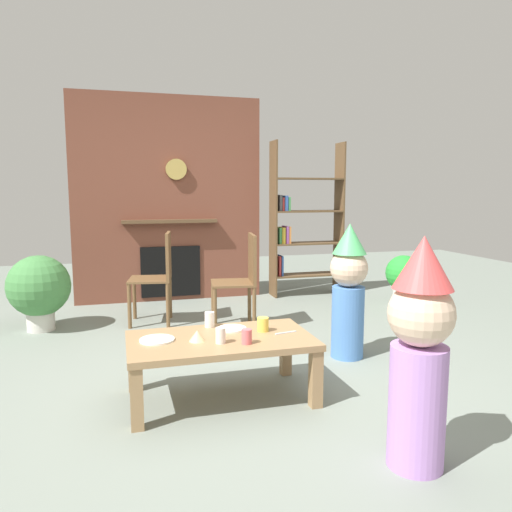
{
  "coord_description": "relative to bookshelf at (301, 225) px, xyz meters",
  "views": [
    {
      "loc": [
        -0.89,
        -3.28,
        1.3
      ],
      "look_at": [
        0.15,
        0.4,
        0.79
      ],
      "focal_mm": 34.2,
      "sensor_mm": 36.0,
      "label": 1
    }
  ],
  "objects": [
    {
      "name": "paper_plate_rear",
      "position": [
        -1.99,
        -2.75,
        -0.48
      ],
      "size": [
        0.21,
        0.21,
        0.01
      ],
      "primitive_type": "cylinder",
      "color": "white",
      "rests_on": "coffee_table"
    },
    {
      "name": "dining_chair_left",
      "position": [
        -1.82,
        -0.87,
        -0.38
      ],
      "size": [
        0.46,
        0.46,
        0.9
      ],
      "rotation": [
        0.0,
        0.0,
        2.98
      ],
      "color": "brown",
      "rests_on": "ground_plane"
    },
    {
      "name": "child_in_pink",
      "position": [
        -0.49,
        -2.3,
        -0.33
      ],
      "size": [
        0.29,
        0.29,
        1.05
      ],
      "rotation": [
        0.0,
        0.0,
        -2.72
      ],
      "color": "#4C7FC6",
      "rests_on": "ground_plane"
    },
    {
      "name": "coffee_table",
      "position": [
        -1.61,
        -2.79,
        -0.55
      ],
      "size": [
        1.14,
        0.64,
        0.4
      ],
      "color": "#9E7A51",
      "rests_on": "ground_plane"
    },
    {
      "name": "paper_cup_near_right",
      "position": [
        -1.63,
        -2.9,
        -0.44
      ],
      "size": [
        0.06,
        0.06,
        0.1
      ],
      "primitive_type": "cylinder",
      "color": "silver",
      "rests_on": "coffee_table"
    },
    {
      "name": "brick_fireplace_feature",
      "position": [
        -1.61,
        0.2,
        0.31
      ],
      "size": [
        2.2,
        0.28,
        2.4
      ],
      "color": "brown",
      "rests_on": "ground_plane"
    },
    {
      "name": "paper_cup_center",
      "position": [
        -1.31,
        -2.73,
        -0.45
      ],
      "size": [
        0.07,
        0.07,
        0.09
      ],
      "primitive_type": "cylinder",
      "color": "#F2CC4C",
      "rests_on": "coffee_table"
    },
    {
      "name": "potted_plant_tall",
      "position": [
        0.88,
        -0.92,
        -0.54
      ],
      "size": [
        0.4,
        0.4,
        0.58
      ],
      "color": "beige",
      "rests_on": "ground_plane"
    },
    {
      "name": "table_fork",
      "position": [
        -1.19,
        -2.81,
        -0.49
      ],
      "size": [
        0.15,
        0.04,
        0.01
      ],
      "primitive_type": "cube",
      "rotation": [
        0.0,
        0.0,
        0.18
      ],
      "color": "silver",
      "rests_on": "coffee_table"
    },
    {
      "name": "birthday_cake_slice",
      "position": [
        -1.76,
        -2.82,
        -0.46
      ],
      "size": [
        0.1,
        0.1,
        0.07
      ],
      "primitive_type": "cone",
      "color": "#EAC68C",
      "rests_on": "coffee_table"
    },
    {
      "name": "ground_plane",
      "position": [
        -1.3,
        -2.4,
        -0.89
      ],
      "size": [
        12.0,
        12.0,
        0.0
      ],
      "primitive_type": "plane",
      "color": "gray"
    },
    {
      "name": "potted_plant_short",
      "position": [
        -2.93,
        -0.84,
        -0.48
      ],
      "size": [
        0.57,
        0.57,
        0.71
      ],
      "color": "beige",
      "rests_on": "ground_plane"
    },
    {
      "name": "paper_cup_near_left",
      "position": [
        -1.63,
        -2.54,
        -0.44
      ],
      "size": [
        0.06,
        0.06,
        0.1
      ],
      "primitive_type": "cylinder",
      "color": "silver",
      "rests_on": "coffee_table"
    },
    {
      "name": "paper_plate_front",
      "position": [
        -1.5,
        -2.64,
        -0.48
      ],
      "size": [
        0.19,
        0.19,
        0.01
      ],
      "primitive_type": "cylinder",
      "color": "white",
      "rests_on": "coffee_table"
    },
    {
      "name": "paper_cup_far_left",
      "position": [
        -1.48,
        -2.96,
        -0.45
      ],
      "size": [
        0.06,
        0.06,
        0.09
      ],
      "primitive_type": "cylinder",
      "color": "#E5666B",
      "rests_on": "coffee_table"
    },
    {
      "name": "bookshelf",
      "position": [
        0.0,
        0.0,
        0.0
      ],
      "size": [
        0.9,
        0.28,
        1.9
      ],
      "color": "brown",
      "rests_on": "ground_plane"
    },
    {
      "name": "child_with_cone_hat",
      "position": [
        -0.87,
        -3.79,
        -0.3
      ],
      "size": [
        0.31,
        0.31,
        1.1
      ],
      "rotation": [
        0.0,
        0.0,
        2.21
      ],
      "color": "#B27FCC",
      "rests_on": "ground_plane"
    },
    {
      "name": "dining_chair_middle",
      "position": [
        -1.08,
        -1.29,
        -0.38
      ],
      "size": [
        0.45,
        0.45,
        0.9
      ],
      "rotation": [
        0.0,
        0.0,
        3.0
      ],
      "color": "brown",
      "rests_on": "ground_plane"
    }
  ]
}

